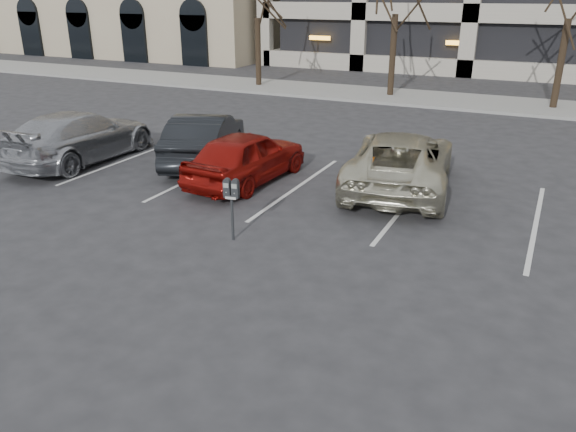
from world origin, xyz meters
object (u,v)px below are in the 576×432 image
at_px(car_red, 247,156).
at_px(car_silver, 80,136).
at_px(parking_meter, 231,194).
at_px(car_dark, 205,138).
at_px(suv_silver, 401,160).

relative_size(car_red, car_silver, 0.80).
bearing_deg(car_red, parking_meter, 119.07).
distance_m(parking_meter, car_silver, 7.50).
xyz_separation_m(car_dark, car_silver, (-3.36, -1.41, 0.01)).
distance_m(car_red, car_silver, 5.33).
bearing_deg(car_red, car_dark, -23.73).
height_order(car_red, car_silver, car_silver).
distance_m(parking_meter, car_dark, 5.60).
distance_m(parking_meter, car_red, 3.69).
bearing_deg(car_silver, parking_meter, 154.60).
relative_size(parking_meter, car_dark, 0.29).
xyz_separation_m(suv_silver, car_dark, (-5.65, -0.23, 0.00)).
xyz_separation_m(suv_silver, car_silver, (-9.01, -1.63, 0.01)).
relative_size(car_dark, car_silver, 0.87).
distance_m(car_red, car_dark, 2.20).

